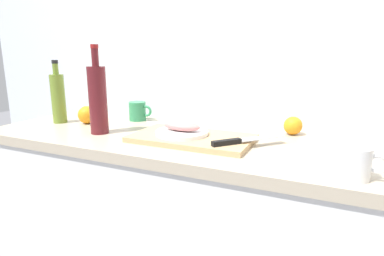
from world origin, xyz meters
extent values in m
cube|color=silver|center=(0.00, 0.33, 1.25)|extent=(3.20, 0.05, 2.50)
cube|color=white|center=(0.00, 0.00, 0.43)|extent=(2.00, 0.58, 0.86)
cube|color=#B7A88E|center=(0.00, 0.00, 0.88)|extent=(2.00, 0.60, 0.04)
cube|color=tan|center=(-0.10, -0.05, 0.91)|extent=(0.46, 0.26, 0.02)
cylinder|color=white|center=(-0.14, -0.05, 0.93)|extent=(0.20, 0.20, 0.01)
ellipsoid|color=tan|center=(-0.14, -0.05, 0.95)|extent=(0.15, 0.06, 0.04)
cube|color=silver|center=(0.16, -0.01, 0.93)|extent=(0.14, 0.16, 0.00)
cube|color=black|center=(0.06, -0.11, 0.93)|extent=(0.09, 0.10, 0.02)
cylinder|color=olive|center=(-0.81, -0.01, 1.01)|extent=(0.06, 0.06, 0.23)
cylinder|color=olive|center=(-0.81, -0.01, 1.15)|extent=(0.03, 0.03, 0.05)
cylinder|color=black|center=(-0.81, -0.01, 1.19)|extent=(0.03, 0.03, 0.02)
cylinder|color=#59191E|center=(-0.50, -0.10, 1.04)|extent=(0.07, 0.07, 0.27)
cylinder|color=#59191E|center=(-0.50, -0.10, 1.21)|extent=(0.03, 0.03, 0.07)
cylinder|color=maroon|center=(-0.50, -0.10, 1.25)|extent=(0.03, 0.03, 0.02)
cylinder|color=#338C59|center=(-0.50, 0.18, 0.95)|extent=(0.08, 0.08, 0.09)
torus|color=#338C59|center=(-0.45, 0.18, 0.95)|extent=(0.06, 0.01, 0.06)
cylinder|color=white|center=(0.45, -0.21, 0.94)|extent=(0.09, 0.09, 0.09)
torus|color=white|center=(0.51, -0.21, 0.95)|extent=(0.06, 0.01, 0.06)
sphere|color=orange|center=(-0.67, 0.02, 0.94)|extent=(0.08, 0.08, 0.08)
sphere|color=orange|center=(0.24, 0.21, 0.94)|extent=(0.07, 0.07, 0.07)
camera|label=1|loc=(0.40, -1.14, 1.23)|focal=30.28mm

